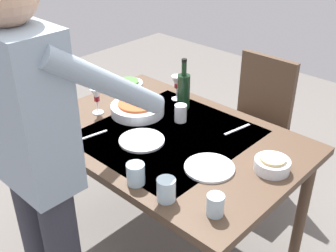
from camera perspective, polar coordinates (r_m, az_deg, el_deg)
name	(u,v)px	position (r m, az deg, el deg)	size (l,w,h in m)	color
ground_plane	(168,241)	(2.60, 0.00, -15.50)	(6.00, 6.00, 0.00)	#66605B
dining_table	(168,147)	(2.18, 0.00, -2.96)	(1.37, 0.94, 0.75)	#4C3828
chair_near	(256,116)	(2.84, 11.98, 1.40)	(0.40, 0.40, 0.91)	#352114
person_server	(39,159)	(1.63, -17.33, -4.41)	(0.42, 0.61, 1.69)	#2D2D38
wine_bottle	(184,90)	(2.36, 2.17, 4.98)	(0.07, 0.07, 0.30)	black
wine_glass_left	(97,96)	(2.33, -9.80, 4.06)	(0.07, 0.07, 0.15)	white
wine_glass_right	(177,83)	(2.46, 1.24, 5.89)	(0.07, 0.07, 0.15)	white
water_cup_near_left	(215,205)	(1.62, 6.52, -10.74)	(0.07, 0.07, 0.09)	silver
water_cup_near_right	(181,113)	(2.24, 1.74, 1.79)	(0.07, 0.07, 0.10)	silver
water_cup_far_left	(136,174)	(1.77, -4.48, -6.58)	(0.08, 0.08, 0.10)	silver
water_cup_far_right	(166,190)	(1.68, -0.25, -8.75)	(0.08, 0.08, 0.10)	silver
serving_bowl_pasta	(137,108)	(2.33, -4.22, 2.46)	(0.30, 0.30, 0.07)	silver
side_bowl_salad	(128,86)	(2.61, -5.46, 5.55)	(0.18, 0.18, 0.07)	silver
side_bowl_bread	(272,164)	(1.91, 14.15, -5.11)	(0.16, 0.16, 0.07)	silver
dinner_plate_near	(209,168)	(1.88, 5.72, -5.72)	(0.23, 0.23, 0.01)	silver
dinner_plate_far	(142,140)	(2.08, -3.64, -1.99)	(0.23, 0.23, 0.01)	silver
table_knife	(90,136)	(2.15, -10.76, -1.42)	(0.01, 0.20, 0.01)	silver
table_fork	(237,129)	(2.20, 9.51, -0.46)	(0.01, 0.18, 0.01)	silver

